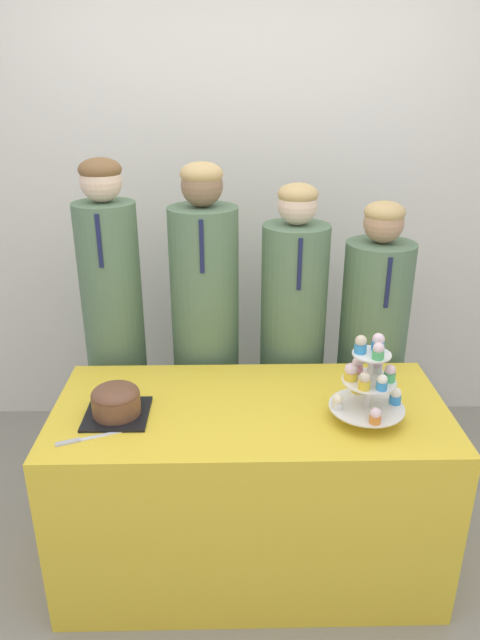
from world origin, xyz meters
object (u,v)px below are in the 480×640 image
student_0 (116,343)px  student_1 (206,346)px  round_cake (116,401)px  student_3 (370,361)px  student_2 (292,354)px  cake_knife (83,439)px  cupcake_stand (369,380)px

student_0 → student_1: (0.41, 0.00, -0.02)m
round_cake → student_3: bearing=28.6°
student_1 → round_cake: bearing=-117.4°
student_2 → student_0: bearing=-180.0°
cake_knife → student_1: student_1 is taller
round_cake → cake_knife: 0.19m
round_cake → cupcake_stand: bearing=-2.6°
student_1 → student_2: size_ratio=1.06×
student_0 → student_3: size_ratio=1.13×
round_cake → student_0: bearing=100.5°
cupcake_stand → student_1: bearing=133.6°
round_cake → cupcake_stand: (0.90, -0.04, 0.10)m
student_1 → student_2: student_1 is taller
round_cake → student_1: 0.66m
student_0 → student_1: 0.41m
cupcake_stand → student_1: size_ratio=0.21×
student_1 → cupcake_stand: bearing=-46.4°
student_3 → cupcake_stand: bearing=-105.4°
cake_knife → student_0: size_ratio=0.17×
student_0 → student_2: bearing=0.0°
cupcake_stand → student_3: bearing=74.6°
cake_knife → student_3: 1.38m
cake_knife → student_2: size_ratio=0.18×
round_cake → cake_knife: size_ratio=0.86×
student_3 → round_cake: bearing=-151.4°
student_2 → student_3: 0.37m
cupcake_stand → student_0: (-1.01, 0.63, -0.14)m
cupcake_stand → student_1: (-0.60, 0.63, -0.16)m
student_0 → student_3: 1.19m
round_cake → student_3: size_ratio=0.16×
student_0 → student_2: size_ratio=1.07×
cake_knife → student_1: size_ratio=0.17×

